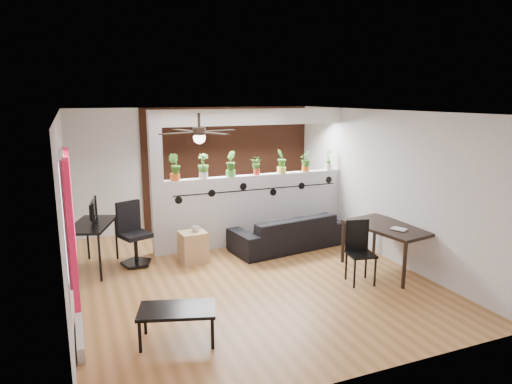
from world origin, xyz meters
The scene contains 28 objects.
room_shell centered at (0.00, 0.00, 1.30)m, with size 6.30×7.10×2.90m.
partition_wall centered at (0.80, 1.50, 0.68)m, with size 3.60×0.18×1.35m, color #BCBCC1.
ceiling_header centered at (0.80, 1.50, 2.45)m, with size 3.60×0.18×0.30m, color silver.
pier_column centered at (-1.11, 1.50, 1.30)m, with size 0.22×0.20×2.60m, color #BCBCC1.
brick_panel centered at (0.80, 2.97, 1.30)m, with size 3.90×0.05×2.60m, color #9E4C2E.
vine_decal centered at (0.80, 1.40, 1.08)m, with size 3.31×0.01×0.30m.
window_assembly centered at (-2.56, -1.20, 1.51)m, with size 0.09×1.30×1.55m.
baseboard_heater centered at (-2.54, -1.20, 0.09)m, with size 0.08×1.00×0.18m, color beige.
corkboard centered at (-2.58, 0.95, 1.35)m, with size 0.03×0.60×0.45m, color brown.
framed_art centered at (-2.58, 0.90, 1.85)m, with size 0.03×0.34×0.44m.
ceiling_fan centered at (-0.80, -0.30, 2.31)m, with size 1.19×1.19×0.43m.
potted_plant_0 centered at (-0.78, 1.50, 1.60)m, with size 0.32×0.31×0.48m.
potted_plant_1 centered at (-0.25, 1.50, 1.59)m, with size 0.27×0.23×0.45m.
potted_plant_2 centered at (0.27, 1.50, 1.60)m, with size 0.24×0.28×0.48m.
potted_plant_3 centered at (0.80, 1.50, 1.54)m, with size 0.22×0.22×0.36m.
potted_plant_4 centered at (1.33, 1.50, 1.60)m, with size 0.31×0.32×0.48m.
potted_plant_5 centered at (1.85, 1.50, 1.56)m, with size 0.18×0.22×0.40m.
potted_plant_6 centered at (2.38, 1.50, 1.57)m, with size 0.19×0.23×0.42m.
sofa centered at (1.22, 0.96, 0.30)m, with size 2.08×0.82×0.61m, color black.
cube_shelf centered at (-0.64, 0.90, 0.27)m, with size 0.44×0.39×0.54m, color tan.
cup centered at (-0.59, 0.90, 0.59)m, with size 0.13×0.13×0.11m, color gray.
computer_desk centered at (-2.25, 1.16, 0.72)m, with size 0.91×1.23×0.80m.
monitor centered at (-2.25, 1.31, 0.90)m, with size 0.06×0.36×0.20m, color black.
office_chair centered at (-1.60, 1.16, 0.47)m, with size 0.58×0.59×1.07m.
dining_table centered at (2.25, -0.68, 0.68)m, with size 1.08×1.52×0.76m.
book centered at (2.15, -0.98, 0.77)m, with size 0.17×0.23×0.02m, color gray.
folding_chair centered at (1.52, -0.89, 0.57)m, with size 0.46×0.46×0.97m.
coffee_table centered at (-1.47, -1.61, 0.37)m, with size 0.99×0.73×0.41m.
Camera 1 is at (-2.48, -6.48, 2.82)m, focal length 32.00 mm.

